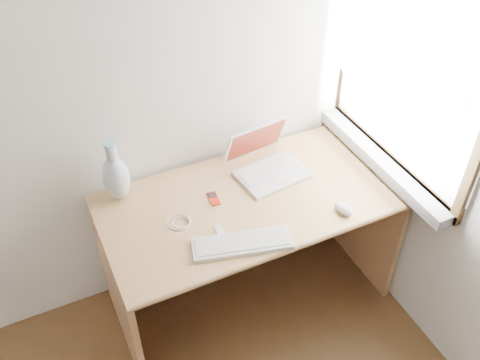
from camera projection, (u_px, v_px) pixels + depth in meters
name	position (u px, v px, depth m)	size (l,w,h in m)	color
window	(403.00, 70.00, 2.29)	(0.11, 0.99, 1.10)	silver
desk	(243.00, 219.00, 2.67)	(1.39, 0.69, 0.73)	tan
laptop	(268.00, 162.00, 2.60)	(0.35, 0.31, 0.22)	white
external_keyboard	(242.00, 243.00, 2.25)	(0.44, 0.23, 0.02)	white
mouse	(344.00, 209.00, 2.40)	(0.06, 0.10, 0.03)	white
ipod	(214.00, 199.00, 2.47)	(0.05, 0.10, 0.01)	#AC1D0B
cable_coil	(179.00, 222.00, 2.35)	(0.11, 0.11, 0.01)	white
remote	(220.00, 231.00, 2.31)	(0.03, 0.08, 0.01)	white
vase	(116.00, 176.00, 2.40)	(0.12, 0.12, 0.31)	silver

